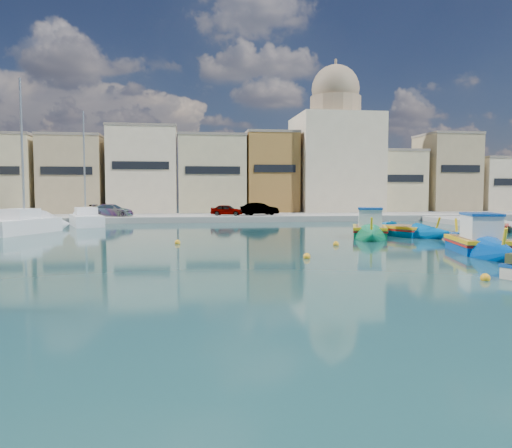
{
  "coord_description": "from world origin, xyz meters",
  "views": [
    {
      "loc": [
        -8.98,
        -21.86,
        3.38
      ],
      "look_at": [
        -5.0,
        6.0,
        1.4
      ],
      "focal_mm": 35.0,
      "sensor_mm": 36.0,
      "label": 1
    }
  ],
  "objects_px": {
    "church_block": "(335,149)",
    "luzzu_green": "(404,232)",
    "yacht_midnorth": "(38,225)",
    "luzzu_blue_cabin": "(369,231)",
    "luzzu_cyan_mid": "(495,229)",
    "luzzu_turquoise_cabin": "(477,245)",
    "yacht_north": "(84,220)"
  },
  "relations": [
    {
      "from": "church_block",
      "to": "luzzu_cyan_mid",
      "type": "bearing_deg",
      "value": -79.14
    },
    {
      "from": "luzzu_blue_cabin",
      "to": "luzzu_green",
      "type": "xyz_separation_m",
      "value": [
        2.85,
        0.64,
        -0.12
      ]
    },
    {
      "from": "yacht_north",
      "to": "luzzu_cyan_mid",
      "type": "bearing_deg",
      "value": -21.72
    },
    {
      "from": "luzzu_green",
      "to": "yacht_north",
      "type": "relative_size",
      "value": 0.73
    },
    {
      "from": "church_block",
      "to": "luzzu_cyan_mid",
      "type": "xyz_separation_m",
      "value": [
        5.0,
        -26.07,
        -8.17
      ]
    },
    {
      "from": "luzzu_turquoise_cabin",
      "to": "luzzu_green",
      "type": "bearing_deg",
      "value": 88.46
    },
    {
      "from": "church_block",
      "to": "luzzu_turquoise_cabin",
      "type": "relative_size",
      "value": 1.83
    },
    {
      "from": "yacht_north",
      "to": "luzzu_green",
      "type": "bearing_deg",
      "value": -30.7
    },
    {
      "from": "luzzu_turquoise_cabin",
      "to": "luzzu_green",
      "type": "distance_m",
      "value": 9.58
    },
    {
      "from": "church_block",
      "to": "yacht_midnorth",
      "type": "xyz_separation_m",
      "value": [
        -30.52,
        -20.4,
        -7.91
      ]
    },
    {
      "from": "luzzu_cyan_mid",
      "to": "luzzu_turquoise_cabin",
      "type": "bearing_deg",
      "value": -127.18
    },
    {
      "from": "church_block",
      "to": "luzzu_green",
      "type": "distance_m",
      "value": 29.07
    },
    {
      "from": "church_block",
      "to": "luzzu_green",
      "type": "xyz_separation_m",
      "value": [
        -3.25,
        -27.72,
        -8.13
      ]
    },
    {
      "from": "church_block",
      "to": "luzzu_blue_cabin",
      "type": "xyz_separation_m",
      "value": [
        -6.1,
        -28.36,
        -8.02
      ]
    },
    {
      "from": "luzzu_blue_cabin",
      "to": "luzzu_cyan_mid",
      "type": "relative_size",
      "value": 1.3
    },
    {
      "from": "luzzu_cyan_mid",
      "to": "yacht_midnorth",
      "type": "height_order",
      "value": "yacht_midnorth"
    },
    {
      "from": "luzzu_turquoise_cabin",
      "to": "yacht_north",
      "type": "bearing_deg",
      "value": 135.51
    },
    {
      "from": "church_block",
      "to": "luzzu_cyan_mid",
      "type": "relative_size",
      "value": 2.68
    },
    {
      "from": "church_block",
      "to": "yacht_midnorth",
      "type": "height_order",
      "value": "church_block"
    },
    {
      "from": "church_block",
      "to": "yacht_north",
      "type": "relative_size",
      "value": 1.69
    },
    {
      "from": "luzzu_turquoise_cabin",
      "to": "yacht_midnorth",
      "type": "distance_m",
      "value": 31.86
    },
    {
      "from": "luzzu_blue_cabin",
      "to": "luzzu_cyan_mid",
      "type": "xyz_separation_m",
      "value": [
        11.1,
        2.29,
        -0.15
      ]
    },
    {
      "from": "luzzu_green",
      "to": "yacht_north",
      "type": "xyz_separation_m",
      "value": [
        -25.27,
        15.0,
        0.17
      ]
    },
    {
      "from": "luzzu_green",
      "to": "church_block",
      "type": "bearing_deg",
      "value": 83.31
    },
    {
      "from": "luzzu_cyan_mid",
      "to": "luzzu_green",
      "type": "height_order",
      "value": "luzzu_green"
    },
    {
      "from": "luzzu_blue_cabin",
      "to": "yacht_midnorth",
      "type": "distance_m",
      "value": 25.68
    },
    {
      "from": "church_block",
      "to": "luzzu_green",
      "type": "height_order",
      "value": "church_block"
    },
    {
      "from": "church_block",
      "to": "yacht_midnorth",
      "type": "distance_m",
      "value": 37.55
    },
    {
      "from": "luzzu_green",
      "to": "yacht_north",
      "type": "height_order",
      "value": "yacht_north"
    },
    {
      "from": "luzzu_green",
      "to": "yacht_north",
      "type": "bearing_deg",
      "value": 149.3
    },
    {
      "from": "luzzu_cyan_mid",
      "to": "luzzu_green",
      "type": "xyz_separation_m",
      "value": [
        -8.25,
        -1.65,
        0.04
      ]
    },
    {
      "from": "luzzu_blue_cabin",
      "to": "yacht_midnorth",
      "type": "relative_size",
      "value": 0.73
    }
  ]
}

